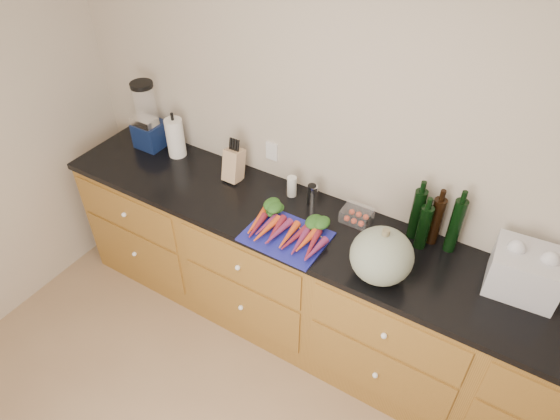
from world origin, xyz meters
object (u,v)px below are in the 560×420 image
Objects in this scene: carrots at (290,228)px; tomato_box at (357,215)px; knife_block at (234,165)px; squash at (382,256)px; blender_appliance at (148,119)px; paper_towel at (175,138)px; cutting_board at (286,236)px.

tomato_box is (0.27, 0.29, 0.00)m from carrots.
carrots is 2.11× the size of knife_block.
carrots is 0.56m from squash.
carrots is at bearing -24.76° from knife_block.
blender_appliance is 0.72m from knife_block.
squash is (0.54, -0.04, 0.10)m from carrots.
paper_towel is at bearing 168.61° from squash.
cutting_board is 1.43× the size of squash.
blender_appliance is at bearing -179.53° from tomato_box.
squash reaches higher than carrots.
squash reaches higher than tomato_box.
carrots is at bearing -12.25° from blender_appliance.
knife_block is at bearing -2.37° from paper_towel.
cutting_board is 2.71× the size of tomato_box.
squash is 1.14m from knife_block.
tomato_box is at bearing 2.07° from knife_block.
blender_appliance is at bearing 165.95° from cutting_board.
cutting_board is at bearing -179.95° from squash.
blender_appliance reaches higher than knife_block.
cutting_board is 2.17× the size of knife_block.
blender_appliance is 1.55m from tomato_box.
paper_towel reaches higher than cutting_board.
carrots is 0.62m from knife_block.
blender_appliance reaches higher than squash.
tomato_box is at bearing 0.44° from paper_towel.
paper_towel is (0.23, 0.00, -0.07)m from blender_appliance.
paper_towel is at bearing 0.65° from blender_appliance.
blender_appliance reaches higher than tomato_box.
squash is at bearing -50.29° from tomato_box.
knife_block reaches higher than tomato_box.
cutting_board is at bearing -129.29° from tomato_box.
paper_towel is at bearing -179.56° from tomato_box.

